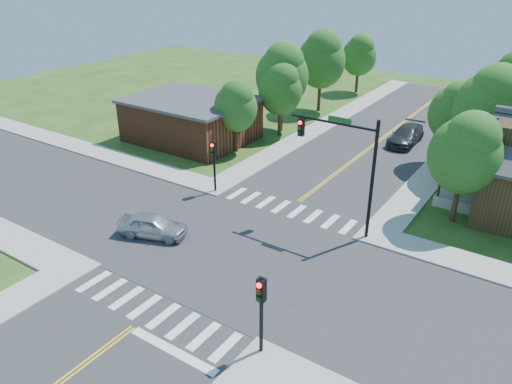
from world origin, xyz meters
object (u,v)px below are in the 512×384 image
Objects in this scene: signal_mast_ne at (346,155)px; car_dgrey at (406,136)px; car_silver at (153,226)px; signal_pole_se at (261,302)px; signal_pole_nw at (214,157)px.

signal_mast_ne is 1.36× the size of car_dgrey.
signal_mast_ne is at bearing -72.45° from car_silver.
signal_pole_se is at bearing -81.44° from signal_mast_ne.
car_dgrey is at bearing -36.42° from car_silver.
signal_pole_se and signal_pole_nw have the same top height.
signal_mast_ne is 11.88m from car_silver.
car_dgrey is (-1.78, 17.04, -4.09)m from signal_mast_ne.
signal_pole_se is (1.69, -11.21, -2.19)m from signal_mast_ne.
car_silver is 24.84m from car_dgrey.
signal_mast_ne reaches higher than signal_pole_nw.
signal_pole_se is 0.87× the size of car_silver.
car_silver is (-8.84, -6.77, -4.16)m from signal_mast_ne.
car_dgrey is at bearing 95.95° from signal_mast_ne.
car_silver is at bearing -107.71° from car_dgrey.
signal_pole_nw is (-11.20, 11.20, 0.00)m from signal_pole_se.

